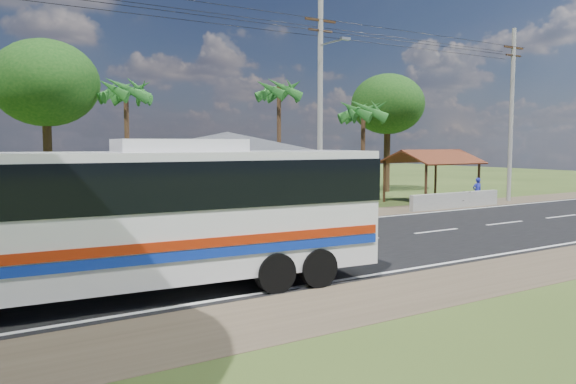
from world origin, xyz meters
The scene contains 14 objects.
ground centered at (0.00, 0.00, 0.00)m, with size 120.00×120.00×0.00m, color #2E4418.
road centered at (0.00, 0.00, 0.01)m, with size 120.00×16.00×0.03m.
house centered at (1.00, 13.00, 2.64)m, with size 12.40×10.00×5.00m.
waiting_shed centered at (13.00, 8.50, 2.73)m, with size 5.20×4.48×3.35m.
concrete_barrier centered at (12.00, 5.60, 0.45)m, with size 7.00×0.30×0.90m, color #9E9E99.
utility_poles centered at (2.67, 6.49, 5.77)m, with size 32.80×2.22×11.00m.
palm_near centered at (9.50, 11.00, 5.71)m, with size 2.80×2.80×6.70m.
palm_mid centered at (6.00, 15.50, 7.16)m, with size 2.80×2.80×8.20m.
palm_far centered at (-4.00, 16.00, 6.68)m, with size 2.80×2.80×7.70m.
tree_behind_house centered at (-8.00, 18.00, 7.12)m, with size 6.00×6.00×9.61m.
tree_behind_shed centered at (16.00, 16.00, 6.68)m, with size 5.60×5.60×9.02m.
coach_bus centered at (-9.28, -3.38, 2.20)m, with size 12.56×3.59×3.85m.
motorcycle centered at (12.46, 5.62, 0.46)m, with size 0.61×1.76×0.93m, color black.
person centered at (14.33, 6.00, 0.83)m, with size 0.60×0.40×1.66m, color #1B2195.
Camera 1 is at (-13.34, -16.69, 3.75)m, focal length 35.00 mm.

